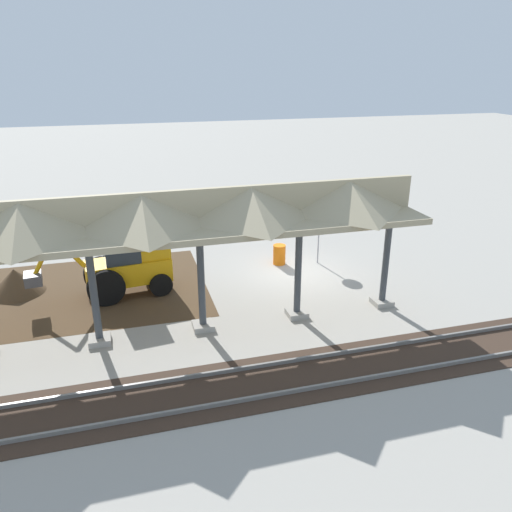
# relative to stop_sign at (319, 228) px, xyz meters

# --- Properties ---
(ground_plane) EXTENTS (120.00, 120.00, 0.00)m
(ground_plane) POSITION_rel_stop_sign_xyz_m (1.40, 0.85, -1.69)
(ground_plane) COLOR #9E998E
(dirt_work_zone) EXTENTS (10.34, 7.00, 0.01)m
(dirt_work_zone) POSITION_rel_stop_sign_xyz_m (10.53, 0.37, -1.68)
(dirt_work_zone) COLOR #4C3823
(dirt_work_zone) RESTS_ON ground
(platform_canopy) EXTENTS (21.66, 3.20, 4.90)m
(platform_canopy) POSITION_rel_stop_sign_xyz_m (9.49, 4.57, 2.48)
(platform_canopy) COLOR #9E998E
(platform_canopy) RESTS_ON ground
(rail_tracks) EXTENTS (60.00, 2.58, 0.15)m
(rail_tracks) POSITION_rel_stop_sign_xyz_m (1.40, 8.11, -1.66)
(rail_tracks) COLOR slate
(rail_tracks) RESTS_ON ground
(stop_sign) EXTENTS (0.74, 0.23, 2.34)m
(stop_sign) POSITION_rel_stop_sign_xyz_m (0.00, 0.00, 0.00)
(stop_sign) COLOR gray
(stop_sign) RESTS_ON ground
(backhoe) EXTENTS (5.39, 2.04, 2.82)m
(backhoe) POSITION_rel_stop_sign_xyz_m (8.51, 1.01, -0.43)
(backhoe) COLOR orange
(backhoe) RESTS_ON ground
(dirt_mound) EXTENTS (4.36, 4.36, 2.01)m
(dirt_mound) POSITION_rel_stop_sign_xyz_m (12.70, -0.26, -1.69)
(dirt_mound) COLOR #4C3823
(dirt_mound) RESTS_ON ground
(traffic_barrel) EXTENTS (0.56, 0.56, 0.90)m
(traffic_barrel) POSITION_rel_stop_sign_xyz_m (1.73, -0.34, -1.24)
(traffic_barrel) COLOR orange
(traffic_barrel) RESTS_ON ground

